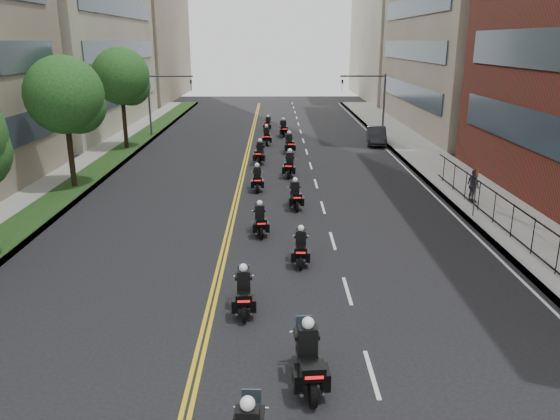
% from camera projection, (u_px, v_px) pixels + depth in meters
% --- Properties ---
extents(sidewalk_right, '(4.00, 90.00, 0.15)m').
position_uv_depth(sidewalk_right, '(459.00, 182.00, 33.52)').
color(sidewalk_right, gray).
rests_on(sidewalk_right, ground).
extents(sidewalk_left, '(4.00, 90.00, 0.15)m').
position_uv_depth(sidewalk_left, '(67.00, 183.00, 33.27)').
color(sidewalk_left, gray).
rests_on(sidewalk_left, ground).
extents(grass_strip, '(2.00, 90.00, 0.04)m').
position_uv_depth(grass_strip, '(80.00, 182.00, 33.25)').
color(grass_strip, black).
rests_on(grass_strip, sidewalk_left).
extents(building_right_far, '(15.00, 28.00, 26.00)m').
position_uv_depth(building_right_far, '(415.00, 8.00, 80.38)').
color(building_right_far, gray).
rests_on(building_right_far, ground).
extents(building_left_far, '(16.00, 28.00, 26.00)m').
position_uv_depth(building_left_far, '(120.00, 8.00, 79.94)').
color(building_left_far, '#7C705A').
rests_on(building_left_far, ground).
extents(iron_fence, '(0.05, 28.00, 1.50)m').
position_uv_depth(iron_fence, '(545.00, 245.00, 20.85)').
color(iron_fence, black).
rests_on(iron_fence, sidewalk_right).
extents(street_trees, '(4.40, 38.40, 7.98)m').
position_uv_depth(street_trees, '(26.00, 113.00, 25.68)').
color(street_trees, black).
rests_on(street_trees, ground).
extents(traffic_signal_right, '(4.09, 0.20, 5.60)m').
position_uv_depth(traffic_signal_right, '(374.00, 96.00, 48.65)').
color(traffic_signal_right, '#3F3F44').
rests_on(traffic_signal_right, ground).
extents(traffic_signal_left, '(4.09, 0.20, 5.60)m').
position_uv_depth(traffic_signal_left, '(160.00, 96.00, 48.46)').
color(traffic_signal_left, '#3F3F44').
rests_on(traffic_signal_left, ground).
extents(motorcycle_1, '(0.65, 2.51, 1.86)m').
position_uv_depth(motorcycle_1, '(308.00, 360.00, 13.66)').
color(motorcycle_1, black).
rests_on(motorcycle_1, ground).
extents(motorcycle_2, '(0.54, 2.19, 1.61)m').
position_uv_depth(motorcycle_2, '(244.00, 293.00, 17.49)').
color(motorcycle_2, black).
rests_on(motorcycle_2, ground).
extents(motorcycle_3, '(0.50, 2.08, 1.54)m').
position_uv_depth(motorcycle_3, '(301.00, 248.00, 21.36)').
color(motorcycle_3, black).
rests_on(motorcycle_3, ground).
extents(motorcycle_4, '(0.59, 2.11, 1.56)m').
position_uv_depth(motorcycle_4, '(260.00, 221.00, 24.58)').
color(motorcycle_4, black).
rests_on(motorcycle_4, ground).
extents(motorcycle_5, '(0.57, 2.19, 1.62)m').
position_uv_depth(motorcycle_5, '(295.00, 196.00, 28.43)').
color(motorcycle_5, black).
rests_on(motorcycle_5, ground).
extents(motorcycle_6, '(0.52, 2.17, 1.60)m').
position_uv_depth(motorcycle_6, '(257.00, 180.00, 31.84)').
color(motorcycle_6, black).
rests_on(motorcycle_6, ground).
extents(motorcycle_7, '(0.68, 2.43, 1.79)m').
position_uv_depth(motorcycle_7, '(290.00, 166.00, 35.07)').
color(motorcycle_7, black).
rests_on(motorcycle_7, ground).
extents(motorcycle_8, '(0.66, 2.42, 1.78)m').
position_uv_depth(motorcycle_8, '(260.00, 154.00, 38.75)').
color(motorcycle_8, black).
rests_on(motorcycle_8, ground).
extents(motorcycle_9, '(0.65, 2.35, 1.73)m').
position_uv_depth(motorcycle_9, '(289.00, 144.00, 42.38)').
color(motorcycle_9, black).
rests_on(motorcycle_9, ground).
extents(motorcycle_10, '(0.57, 2.32, 1.71)m').
position_uv_depth(motorcycle_10, '(267.00, 137.00, 45.67)').
color(motorcycle_10, black).
rests_on(motorcycle_10, ground).
extents(motorcycle_11, '(0.68, 2.35, 1.74)m').
position_uv_depth(motorcycle_11, '(284.00, 129.00, 49.50)').
color(motorcycle_11, black).
rests_on(motorcycle_11, ground).
extents(motorcycle_12, '(0.63, 2.09, 1.55)m').
position_uv_depth(motorcycle_12, '(268.00, 125.00, 52.89)').
color(motorcycle_12, black).
rests_on(motorcycle_12, ground).
extents(parked_sedan, '(2.06, 4.54, 1.44)m').
position_uv_depth(parked_sedan, '(376.00, 136.00, 46.00)').
color(parked_sedan, black).
rests_on(parked_sedan, ground).
extents(pedestrian_c, '(0.63, 1.12, 1.80)m').
position_uv_depth(pedestrian_c, '(473.00, 186.00, 28.88)').
color(pedestrian_c, '#38383F').
rests_on(pedestrian_c, sidewalk_right).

